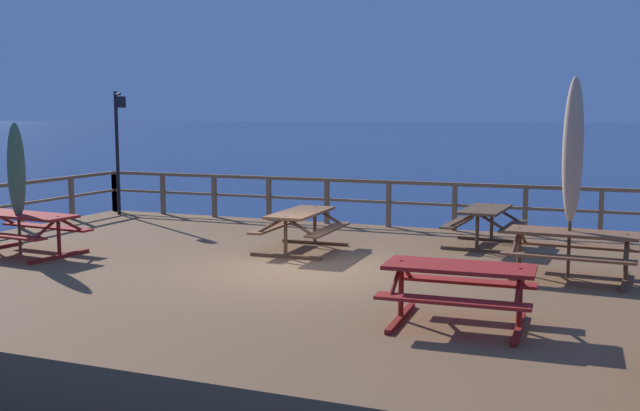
{
  "coord_description": "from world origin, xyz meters",
  "views": [
    {
      "loc": [
        4.82,
        -11.38,
        3.39
      ],
      "look_at": [
        0.0,
        0.79,
        1.78
      ],
      "focal_mm": 41.62,
      "sensor_mm": 36.0,
      "label": 1
    }
  ],
  "objects_px": {
    "picnic_table_mid_right": "(485,219)",
    "patio_umbrella_short_front": "(16,171)",
    "patio_umbrella_short_back": "(573,151)",
    "lamp_post_hooked": "(118,134)",
    "picnic_table_front_right": "(301,222)",
    "picnic_table_mid_left": "(572,244)",
    "picnic_table_mid_centre": "(459,282)",
    "picnic_table_back_left": "(23,224)"
  },
  "relations": [
    {
      "from": "picnic_table_back_left",
      "to": "patio_umbrella_short_back",
      "type": "relative_size",
      "value": 0.71
    },
    {
      "from": "picnic_table_mid_left",
      "to": "picnic_table_mid_right",
      "type": "bearing_deg",
      "value": 125.69
    },
    {
      "from": "picnic_table_mid_left",
      "to": "lamp_post_hooked",
      "type": "relative_size",
      "value": 0.65
    },
    {
      "from": "picnic_table_mid_centre",
      "to": "patio_umbrella_short_back",
      "type": "distance_m",
      "value": 3.83
    },
    {
      "from": "picnic_table_mid_right",
      "to": "patio_umbrella_short_front",
      "type": "xyz_separation_m",
      "value": [
        -7.96,
        -4.09,
        1.02
      ]
    },
    {
      "from": "picnic_table_back_left",
      "to": "picnic_table_mid_centre",
      "type": "bearing_deg",
      "value": -11.54
    },
    {
      "from": "picnic_table_back_left",
      "to": "lamp_post_hooked",
      "type": "xyz_separation_m",
      "value": [
        -1.61,
        5.12,
        1.55
      ]
    },
    {
      "from": "picnic_table_mid_right",
      "to": "patio_umbrella_short_front",
      "type": "distance_m",
      "value": 9.01
    },
    {
      "from": "picnic_table_mid_centre",
      "to": "picnic_table_mid_left",
      "type": "relative_size",
      "value": 0.91
    },
    {
      "from": "picnic_table_mid_centre",
      "to": "picnic_table_mid_right",
      "type": "distance_m",
      "value": 5.79
    },
    {
      "from": "picnic_table_front_right",
      "to": "patio_umbrella_short_back",
      "type": "distance_m",
      "value": 5.19
    },
    {
      "from": "picnic_table_mid_centre",
      "to": "patio_umbrella_short_front",
      "type": "height_order",
      "value": "patio_umbrella_short_front"
    },
    {
      "from": "patio_umbrella_short_back",
      "to": "patio_umbrella_short_front",
      "type": "bearing_deg",
      "value": -170.15
    },
    {
      "from": "picnic_table_mid_left",
      "to": "patio_umbrella_short_back",
      "type": "bearing_deg",
      "value": 133.36
    },
    {
      "from": "picnic_table_front_right",
      "to": "patio_umbrella_short_back",
      "type": "bearing_deg",
      "value": -7.16
    },
    {
      "from": "patio_umbrella_short_front",
      "to": "patio_umbrella_short_back",
      "type": "distance_m",
      "value": 9.84
    },
    {
      "from": "patio_umbrella_short_back",
      "to": "lamp_post_hooked",
      "type": "height_order",
      "value": "patio_umbrella_short_back"
    },
    {
      "from": "picnic_table_mid_centre",
      "to": "lamp_post_hooked",
      "type": "height_order",
      "value": "lamp_post_hooked"
    },
    {
      "from": "picnic_table_front_right",
      "to": "patio_umbrella_short_back",
      "type": "relative_size",
      "value": 0.61
    },
    {
      "from": "picnic_table_mid_centre",
      "to": "picnic_table_mid_left",
      "type": "xyz_separation_m",
      "value": [
        1.15,
        3.31,
        0.0
      ]
    },
    {
      "from": "picnic_table_mid_centre",
      "to": "picnic_table_front_right",
      "type": "bearing_deg",
      "value": 133.9
    },
    {
      "from": "patio_umbrella_short_front",
      "to": "picnic_table_front_right",
      "type": "bearing_deg",
      "value": 25.85
    },
    {
      "from": "picnic_table_front_right",
      "to": "picnic_table_mid_centre",
      "type": "bearing_deg",
      "value": -46.1
    },
    {
      "from": "picnic_table_front_right",
      "to": "picnic_table_back_left",
      "type": "bearing_deg",
      "value": -154.69
    },
    {
      "from": "picnic_table_back_left",
      "to": "picnic_table_mid_left",
      "type": "distance_m",
      "value": 9.81
    },
    {
      "from": "patio_umbrella_short_front",
      "to": "picnic_table_mid_right",
      "type": "bearing_deg",
      "value": 27.17
    },
    {
      "from": "picnic_table_back_left",
      "to": "picnic_table_mid_right",
      "type": "xyz_separation_m",
      "value": [
        7.93,
        4.02,
        -0.01
      ]
    },
    {
      "from": "picnic_table_mid_centre",
      "to": "picnic_table_back_left",
      "type": "distance_m",
      "value": 8.71
    },
    {
      "from": "picnic_table_mid_centre",
      "to": "picnic_table_mid_right",
      "type": "bearing_deg",
      "value": 96.02
    },
    {
      "from": "patio_umbrella_short_back",
      "to": "lamp_post_hooked",
      "type": "distance_m",
      "value": 11.79
    },
    {
      "from": "picnic_table_mid_left",
      "to": "picnic_table_mid_right",
      "type": "xyz_separation_m",
      "value": [
        -1.76,
        2.45,
        -0.01
      ]
    },
    {
      "from": "picnic_table_mid_left",
      "to": "picnic_table_front_right",
      "type": "xyz_separation_m",
      "value": [
        -4.97,
        0.66,
        -0.0
      ]
    },
    {
      "from": "picnic_table_mid_left",
      "to": "patio_umbrella_short_back",
      "type": "relative_size",
      "value": 0.64
    },
    {
      "from": "picnic_table_front_right",
      "to": "lamp_post_hooked",
      "type": "xyz_separation_m",
      "value": [
        -6.32,
        2.89,
        1.55
      ]
    },
    {
      "from": "picnic_table_mid_centre",
      "to": "patio_umbrella_short_front",
      "type": "relative_size",
      "value": 0.76
    },
    {
      "from": "picnic_table_mid_left",
      "to": "picnic_table_front_right",
      "type": "distance_m",
      "value": 5.02
    },
    {
      "from": "picnic_table_front_right",
      "to": "picnic_table_mid_left",
      "type": "bearing_deg",
      "value": -7.59
    },
    {
      "from": "picnic_table_mid_right",
      "to": "picnic_table_front_right",
      "type": "bearing_deg",
      "value": -150.92
    },
    {
      "from": "lamp_post_hooked",
      "to": "picnic_table_mid_left",
      "type": "bearing_deg",
      "value": -17.44
    },
    {
      "from": "picnic_table_back_left",
      "to": "patio_umbrella_short_back",
      "type": "bearing_deg",
      "value": 9.47
    },
    {
      "from": "picnic_table_mid_right",
      "to": "picnic_table_mid_centre",
      "type": "bearing_deg",
      "value": -83.98
    },
    {
      "from": "picnic_table_mid_centre",
      "to": "patio_umbrella_short_front",
      "type": "bearing_deg",
      "value": 168.97
    }
  ]
}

